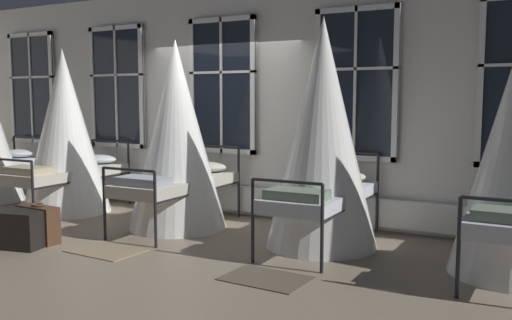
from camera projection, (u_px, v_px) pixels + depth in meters
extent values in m
plane|color=gray|center=(182.00, 226.00, 7.63)|extent=(24.66, 24.66, 0.00)
cube|color=silver|center=(226.00, 101.00, 8.43)|extent=(13.33, 0.10, 3.34)
cube|color=black|center=(32.00, 88.00, 10.28)|extent=(1.12, 0.02, 1.98)
cube|color=silver|center=(34.00, 141.00, 10.38)|extent=(1.12, 0.06, 0.07)
cube|color=silver|center=(29.00, 35.00, 10.18)|extent=(1.12, 0.06, 0.07)
cube|color=silver|center=(12.00, 88.00, 10.53)|extent=(0.07, 0.06, 1.98)
cube|color=silver|center=(52.00, 88.00, 10.03)|extent=(0.07, 0.06, 1.98)
cube|color=silver|center=(32.00, 88.00, 10.28)|extent=(0.04, 0.06, 1.98)
cube|color=silver|center=(31.00, 77.00, 10.26)|extent=(1.12, 0.06, 0.04)
cube|color=black|center=(117.00, 87.00, 9.29)|extent=(1.12, 0.02, 1.98)
cube|color=silver|center=(118.00, 145.00, 9.40)|extent=(1.12, 0.06, 0.07)
cube|color=silver|center=(115.00, 28.00, 9.19)|extent=(1.12, 0.06, 0.07)
cube|color=silver|center=(93.00, 87.00, 9.55)|extent=(0.07, 0.06, 1.98)
cube|color=silver|center=(142.00, 87.00, 9.04)|extent=(0.07, 0.06, 1.98)
cube|color=silver|center=(117.00, 87.00, 9.29)|extent=(0.04, 0.06, 1.98)
cube|color=silver|center=(116.00, 75.00, 9.27)|extent=(1.12, 0.06, 0.04)
cube|color=black|center=(222.00, 86.00, 8.31)|extent=(1.12, 0.02, 1.98)
cube|color=silver|center=(222.00, 151.00, 8.41)|extent=(1.12, 0.06, 0.07)
cube|color=silver|center=(221.00, 20.00, 8.20)|extent=(1.12, 0.06, 0.07)
cube|color=silver|center=(192.00, 86.00, 8.56)|extent=(0.07, 0.06, 1.98)
cube|color=silver|center=(253.00, 86.00, 8.05)|extent=(0.07, 0.06, 1.98)
cube|color=silver|center=(222.00, 86.00, 8.31)|extent=(0.04, 0.06, 1.98)
cube|color=silver|center=(222.00, 72.00, 8.28)|extent=(1.12, 0.06, 0.04)
cube|color=black|center=(355.00, 84.00, 7.32)|extent=(1.12, 0.02, 1.98)
cube|color=silver|center=(354.00, 158.00, 7.42)|extent=(1.12, 0.06, 0.07)
cube|color=silver|center=(357.00, 9.00, 7.22)|extent=(1.12, 0.06, 0.07)
cube|color=silver|center=(318.00, 85.00, 7.57)|extent=(0.07, 0.06, 1.98)
cube|color=silver|center=(396.00, 84.00, 7.07)|extent=(0.07, 0.06, 1.98)
cube|color=silver|center=(355.00, 84.00, 7.32)|extent=(0.04, 0.06, 1.98)
cube|color=silver|center=(356.00, 69.00, 7.30)|extent=(1.12, 0.06, 0.04)
cube|color=silver|center=(480.00, 83.00, 6.59)|extent=(0.07, 0.06, 1.98)
cube|color=silver|center=(222.00, 197.00, 8.47)|extent=(8.77, 0.10, 0.36)
cylinder|color=black|center=(15.00, 164.00, 10.49)|extent=(0.04, 0.04, 1.01)
cylinder|color=black|center=(45.00, 166.00, 10.14)|extent=(0.04, 0.04, 1.01)
cylinder|color=black|center=(28.00, 137.00, 10.26)|extent=(0.77, 0.05, 0.03)
ellipsoid|color=silver|center=(18.00, 153.00, 10.08)|extent=(0.61, 0.42, 0.14)
cylinder|color=black|center=(93.00, 170.00, 9.56)|extent=(0.04, 0.04, 1.01)
cylinder|color=black|center=(129.00, 173.00, 9.20)|extent=(0.04, 0.04, 1.01)
cylinder|color=black|center=(33.00, 195.00, 7.51)|extent=(0.04, 0.04, 0.88)
cylinder|color=black|center=(48.00, 176.00, 8.71)|extent=(0.08, 1.93, 0.03)
cylinder|color=black|center=(86.00, 180.00, 8.35)|extent=(0.08, 1.93, 0.03)
cylinder|color=black|center=(110.00, 141.00, 9.33)|extent=(0.77, 0.05, 0.03)
cylinder|color=black|center=(11.00, 160.00, 7.64)|extent=(0.77, 0.05, 0.03)
cube|color=#B7B2A3|center=(66.00, 173.00, 8.52)|extent=(0.84, 1.97, 0.15)
ellipsoid|color=silver|center=(100.00, 159.00, 9.14)|extent=(0.61, 0.42, 0.14)
cube|color=tan|center=(28.00, 170.00, 7.89)|extent=(0.65, 0.38, 0.10)
cone|color=white|center=(65.00, 131.00, 8.45)|extent=(1.29, 1.29, 2.45)
cylinder|color=black|center=(194.00, 179.00, 8.53)|extent=(0.04, 0.04, 1.01)
cylinder|color=black|center=(239.00, 182.00, 8.17)|extent=(0.04, 0.04, 1.01)
cylinder|color=black|center=(104.00, 204.00, 6.84)|extent=(0.04, 0.04, 0.88)
cylinder|color=black|center=(155.00, 210.00, 6.49)|extent=(0.04, 0.04, 0.88)
cylinder|color=black|center=(154.00, 187.00, 7.68)|extent=(0.07, 1.93, 0.03)
cylinder|color=black|center=(202.00, 191.00, 7.32)|extent=(0.07, 1.93, 0.03)
cylinder|color=black|center=(216.00, 146.00, 8.29)|extent=(0.77, 0.05, 0.03)
cylinder|color=black|center=(128.00, 170.00, 6.62)|extent=(0.77, 0.05, 0.03)
cube|color=#B7B2A3|center=(177.00, 184.00, 7.49)|extent=(0.83, 1.96, 0.15)
ellipsoid|color=#B7B2A3|center=(207.00, 167.00, 8.11)|extent=(0.60, 0.41, 0.14)
cube|color=#8C939E|center=(143.00, 181.00, 6.86)|extent=(0.64, 0.37, 0.10)
cone|color=white|center=(177.00, 135.00, 7.42)|extent=(1.29, 1.29, 2.47)
cylinder|color=black|center=(321.00, 189.00, 7.58)|extent=(0.04, 0.04, 1.01)
cylinder|color=black|center=(377.00, 193.00, 7.22)|extent=(0.04, 0.04, 1.01)
cylinder|color=black|center=(253.00, 221.00, 5.90)|extent=(0.04, 0.04, 0.88)
cylinder|color=black|center=(322.00, 229.00, 5.54)|extent=(0.04, 0.04, 0.88)
cylinder|color=black|center=(291.00, 199.00, 6.73)|extent=(0.07, 1.93, 0.03)
cylinder|color=black|center=(353.00, 205.00, 6.38)|extent=(0.07, 1.93, 0.03)
cylinder|color=black|center=(349.00, 152.00, 7.35)|extent=(0.77, 0.05, 0.03)
cylinder|color=black|center=(287.00, 182.00, 5.67)|extent=(0.77, 0.05, 0.03)
cube|color=silver|center=(321.00, 196.00, 6.55)|extent=(0.83, 1.96, 0.15)
ellipsoid|color=beige|center=(342.00, 176.00, 7.17)|extent=(0.60, 0.41, 0.14)
cube|color=slate|center=(297.00, 194.00, 5.92)|extent=(0.64, 0.37, 0.10)
cone|color=white|center=(322.00, 133.00, 6.47)|extent=(1.29, 1.29, 2.63)
cylinder|color=black|center=(488.00, 204.00, 6.50)|extent=(0.04, 0.04, 1.01)
cylinder|color=black|center=(459.00, 248.00, 4.84)|extent=(0.04, 0.04, 0.88)
cylinder|color=black|center=(475.00, 219.00, 5.67)|extent=(0.04, 1.93, 0.03)
cylinder|color=black|center=(510.00, 201.00, 4.60)|extent=(0.77, 0.03, 0.03)
cube|color=slate|center=(512.00, 216.00, 4.85)|extent=(0.64, 0.36, 0.10)
cube|color=#8E7A5B|center=(106.00, 251.00, 6.39)|extent=(0.82, 0.59, 0.01)
cube|color=brown|center=(266.00, 278.00, 5.40)|extent=(0.82, 0.59, 0.01)
cube|color=#472D1E|center=(38.00, 224.00, 6.74)|extent=(0.57, 0.22, 0.44)
cube|color=tan|center=(46.00, 223.00, 6.83)|extent=(0.50, 0.03, 0.03)
torus|color=#472D1E|center=(38.00, 205.00, 6.71)|extent=(0.15, 0.15, 0.02)
cube|color=black|center=(18.00, 229.00, 6.55)|extent=(0.71, 0.54, 0.43)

